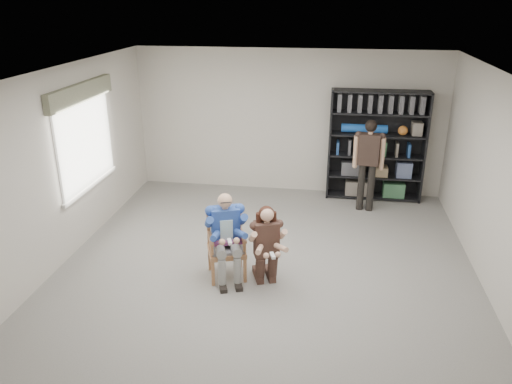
% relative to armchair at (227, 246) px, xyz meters
% --- Properties ---
extents(room_shell, '(6.00, 7.00, 2.80)m').
position_rel_armchair_xyz_m(room_shell, '(0.52, 0.04, 0.92)').
color(room_shell, beige).
rests_on(room_shell, ground).
extents(floor, '(6.00, 7.00, 0.01)m').
position_rel_armchair_xyz_m(floor, '(0.52, 0.04, -0.48)').
color(floor, gray).
rests_on(floor, ground).
extents(window_left, '(0.16, 2.00, 1.75)m').
position_rel_armchair_xyz_m(window_left, '(-2.43, 1.04, 1.15)').
color(window_left, white).
rests_on(window_left, room_shell).
extents(armchair, '(0.71, 0.69, 0.96)m').
position_rel_armchair_xyz_m(armchair, '(0.00, 0.00, 0.00)').
color(armchair, '#9C633A').
rests_on(armchair, floor).
extents(seated_man, '(0.76, 0.89, 1.25)m').
position_rel_armchair_xyz_m(seated_man, '(0.00, 0.00, 0.14)').
color(seated_man, navy).
rests_on(seated_man, floor).
extents(kneeling_woman, '(0.71, 0.89, 1.14)m').
position_rel_armchair_xyz_m(kneeling_woman, '(0.58, -0.12, 0.09)').
color(kneeling_woman, '#37231E').
rests_on(kneeling_woman, floor).
extents(bookshelf, '(1.80, 0.38, 2.10)m').
position_rel_armchair_xyz_m(bookshelf, '(2.22, 3.32, 0.57)').
color(bookshelf, black).
rests_on(bookshelf, floor).
extents(standing_man, '(0.56, 0.37, 1.70)m').
position_rel_armchair_xyz_m(standing_man, '(2.04, 2.68, 0.37)').
color(standing_man, black).
rests_on(standing_man, floor).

